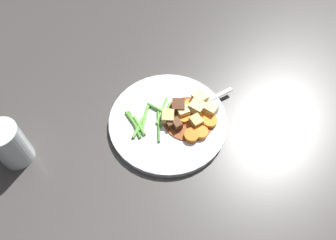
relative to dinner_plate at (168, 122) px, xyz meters
The scene contains 30 objects.
ground_plane 0.01m from the dinner_plate, ahead, with size 3.00×3.00×0.00m, color #423F3D.
dinner_plate is the anchor object (origin of this frame).
stew_sauce 0.05m from the dinner_plate, 14.60° to the left, with size 0.13×0.13×0.00m, color brown.
carrot_slice_0 0.09m from the dinner_plate, 16.32° to the right, with size 0.03×0.03×0.01m, color orange.
carrot_slice_1 0.10m from the dinner_plate, ahead, with size 0.04×0.04×0.01m, color orange.
carrot_slice_2 0.07m from the dinner_plate, 48.24° to the left, with size 0.03×0.03×0.01m, color orange.
carrot_slice_3 0.07m from the dinner_plate, 30.29° to the right, with size 0.03×0.03×0.01m, color orange.
carrot_slice_4 0.08m from the dinner_plate, 18.11° to the left, with size 0.03×0.03×0.01m, color orange.
carrot_slice_5 0.04m from the dinner_plate, 12.25° to the left, with size 0.03×0.03×0.01m, color orange.
potato_chunk_0 0.04m from the dinner_plate, 37.46° to the left, with size 0.03×0.03×0.02m, color #EAD68C.
potato_chunk_1 0.07m from the dinner_plate, ahead, with size 0.03×0.02×0.02m, color #DBBC6B.
potato_chunk_2 0.08m from the dinner_plate, 31.56° to the left, with size 0.03×0.03×0.03m, color #EAD68C.
potato_chunk_3 0.02m from the dinner_plate, 136.53° to the left, with size 0.03×0.03×0.03m, color #DBBC6B.
potato_chunk_4 0.11m from the dinner_plate, 21.61° to the left, with size 0.03×0.03×0.03m, color #EAD68C.
potato_chunk_5 0.10m from the dinner_plate, 44.31° to the left, with size 0.03×0.03×0.03m, color #EAD68C.
meat_chunk_0 0.03m from the dinner_plate, 31.45° to the right, with size 0.02×0.03×0.02m, color brown.
meat_chunk_1 0.02m from the dinner_plate, 50.66° to the right, with size 0.02×0.02×0.02m, color brown.
meat_chunk_2 0.04m from the dinner_plate, 60.91° to the left, with size 0.03×0.03×0.03m, color #56331E.
green_bean_0 0.08m from the dinner_plate, 158.86° to the right, with size 0.01×0.01×0.08m, color #4C8E33.
green_bean_1 0.09m from the dinner_plate, 165.44° to the right, with size 0.01×0.01×0.06m, color #599E38.
green_bean_2 0.08m from the dinner_plate, 150.81° to the right, with size 0.01×0.01×0.06m, color #66AD42.
green_bean_3 0.06m from the dinner_plate, behind, with size 0.01×0.01×0.07m, color #66AD42.
green_bean_4 0.02m from the dinner_plate, 149.00° to the left, with size 0.01×0.01×0.08m, color #66AD42.
green_bean_5 0.03m from the dinner_plate, 133.68° to the left, with size 0.01×0.01×0.08m, color #4C8E33.
green_bean_6 0.03m from the dinner_plate, 128.01° to the right, with size 0.01×0.01×0.08m, color #4C8E33.
green_bean_7 0.07m from the dinner_plate, 154.07° to the right, with size 0.01×0.01×0.06m, color #66AD42.
green_bean_8 0.06m from the dinner_plate, behind, with size 0.01×0.01×0.07m, color #66AD42.
green_bean_9 0.03m from the dinner_plate, 130.16° to the left, with size 0.01×0.01×0.08m, color #66AD42.
fork 0.09m from the dinner_plate, 39.91° to the left, with size 0.14×0.13×0.00m.
water_glass 0.36m from the dinner_plate, 155.15° to the right, with size 0.07×0.07×0.11m, color silver.
Camera 1 is at (0.08, -0.43, 0.70)m, focal length 36.19 mm.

